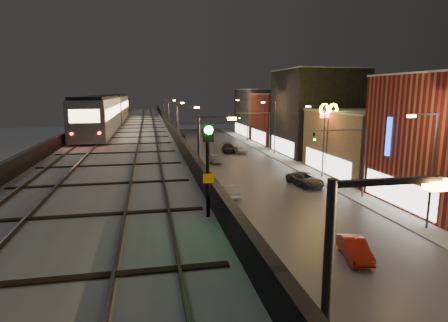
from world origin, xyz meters
TOP-DOWN VIEW (x-y plane):
  - road_surface at (7.50, 35.00)m, footprint 17.00×120.00m
  - sidewalk_right at (17.50, 35.00)m, footprint 4.00×120.00m
  - under_viaduct_pavement at (-6.00, 35.00)m, footprint 11.00×120.00m
  - elevated_viaduct at (-6.00, 31.84)m, footprint 9.00×100.00m
  - viaduct_trackbed at (-6.01, 31.97)m, footprint 8.40×100.00m
  - viaduct_parapet_streetside at (-1.65, 32.00)m, footprint 0.30×100.00m
  - viaduct_parapet_far at (-10.35, 32.00)m, footprint 0.30×100.00m
  - building_c at (23.99, 32.00)m, footprint 12.20×15.20m
  - building_d at (23.99, 48.00)m, footprint 12.20×13.20m
  - building_e at (23.99, 62.00)m, footprint 12.20×12.20m
  - building_f at (23.99, 76.00)m, footprint 12.20×16.20m
  - streetlight_left_1 at (-0.43, 13.00)m, footprint 2.57×0.28m
  - streetlight_right_1 at (16.73, 13.00)m, footprint 2.56×0.28m
  - streetlight_left_2 at (-0.43, 31.00)m, footprint 2.57×0.28m
  - streetlight_right_2 at (16.73, 31.00)m, footprint 2.56×0.28m
  - streetlight_left_3 at (-0.43, 49.00)m, footprint 2.57×0.28m
  - streetlight_right_3 at (16.73, 49.00)m, footprint 2.56×0.28m
  - streetlight_left_4 at (-0.43, 67.00)m, footprint 2.57×0.28m
  - streetlight_right_4 at (16.73, 67.00)m, footprint 2.56×0.28m
  - traffic_light_rig_a at (15.84, 22.00)m, footprint 6.10×0.34m
  - traffic_light_rig_b at (15.84, 52.00)m, footprint 6.10×0.34m
  - subway_train at (-8.50, 36.19)m, footprint 2.93×35.72m
  - rail_signal at (-2.10, 0.20)m, footprint 0.34×0.42m
  - car_taxi at (0.18, 5.63)m, footprint 2.18×4.54m
  - car_near_white at (3.77, 24.68)m, footprint 1.69×3.94m
  - car_mid_silver at (0.46, 37.11)m, footprint 3.47×5.56m
  - car_mid_dark at (5.57, 43.45)m, footprint 1.94×4.29m
  - car_far_white at (2.91, 73.02)m, footprint 2.54×4.22m
  - car_onc_silver at (8.70, 9.31)m, footprint 2.15×4.06m
  - car_onc_dark at (13.26, 27.56)m, footprint 3.26×5.49m
  - car_onc_white at (9.79, 52.71)m, footprint 2.45×5.09m
  - car_onc_red at (11.12, 50.51)m, footprint 2.58×4.09m
  - sign_mcdonalds at (18.00, 32.06)m, footprint 2.70×0.77m
  - sign_carwash at (18.50, 19.68)m, footprint 1.59×0.35m

SIDE VIEW (x-z plane):
  - road_surface at x=7.50m, z-range 0.00..0.06m
  - under_viaduct_pavement at x=-6.00m, z-range 0.00..0.06m
  - sidewalk_right at x=17.50m, z-range 0.00..0.14m
  - car_mid_dark at x=5.57m, z-range 0.00..1.22m
  - car_near_white at x=3.77m, z-range 0.00..1.26m
  - car_onc_silver at x=8.70m, z-range 0.00..1.27m
  - car_onc_red at x=11.12m, z-range 0.00..1.30m
  - car_far_white at x=2.91m, z-range 0.00..1.34m
  - car_onc_dark at x=13.26m, z-range 0.00..1.43m
  - car_onc_white at x=9.79m, z-range 0.00..1.43m
  - car_mid_silver at x=0.46m, z-range 0.00..1.43m
  - car_taxi at x=0.18m, z-range 0.00..1.50m
  - building_c at x=23.99m, z-range 0.00..8.16m
  - traffic_light_rig_a at x=15.84m, z-range 1.00..8.00m
  - traffic_light_rig_b at x=15.84m, z-range 1.00..8.00m
  - building_e at x=23.99m, z-range 0.00..10.16m
  - streetlight_left_1 at x=-0.43m, z-range 0.74..9.74m
  - streetlight_right_1 at x=16.73m, z-range 0.74..9.74m
  - streetlight_left_2 at x=-0.43m, z-range 0.74..9.74m
  - streetlight_right_2 at x=16.73m, z-range 0.74..9.74m
  - streetlight_left_3 at x=-0.43m, z-range 0.74..9.74m
  - streetlight_right_3 at x=16.73m, z-range 0.74..9.74m
  - streetlight_left_4 at x=-0.43m, z-range 0.74..9.74m
  - streetlight_right_4 at x=16.73m, z-range 0.74..9.74m
  - building_f at x=23.99m, z-range 0.00..11.16m
  - elevated_viaduct at x=-6.00m, z-range 2.47..8.77m
  - sign_carwash at x=18.50m, z-range 1.68..9.90m
  - viaduct_trackbed at x=-6.01m, z-range 6.23..6.55m
  - viaduct_parapet_streetside at x=-1.65m, z-range 6.30..7.40m
  - viaduct_parapet_far at x=-10.35m, z-range 6.30..7.40m
  - building_d at x=23.99m, z-range 0.00..14.16m
  - sign_mcdonalds at x=18.00m, z-range 2.72..11.83m
  - subway_train at x=-8.50m, z-range 6.61..10.11m
  - rail_signal at x=-2.10m, z-range 7.24..10.18m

